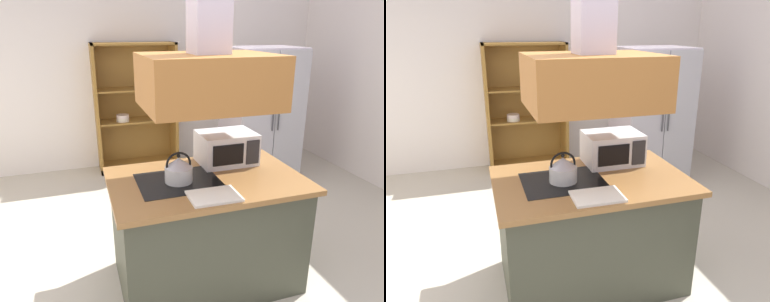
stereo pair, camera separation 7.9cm
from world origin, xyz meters
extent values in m
plane|color=beige|center=(0.00, 0.00, 0.00)|extent=(7.80, 7.80, 0.00)
cube|color=silver|center=(0.00, 3.00, 1.35)|extent=(6.00, 0.12, 2.70)
cube|color=#3E4132|center=(0.17, 0.08, 0.43)|extent=(1.37, 0.85, 0.86)
cube|color=olive|center=(0.17, 0.08, 0.88)|extent=(1.45, 0.93, 0.04)
cube|color=black|center=(-0.04, 0.08, 0.90)|extent=(0.60, 0.48, 0.00)
cube|color=#A4662E|center=(0.17, 0.08, 1.62)|extent=(0.90, 0.70, 0.36)
cube|color=#BFB3BE|center=(1.62, 1.91, 0.87)|extent=(0.90, 0.72, 1.74)
cube|color=#B7B6BE|center=(1.39, 1.54, 0.87)|extent=(0.44, 0.03, 1.70)
cube|color=#B5B5BC|center=(1.84, 1.54, 0.87)|extent=(0.44, 0.03, 1.70)
cylinder|color=#4C4C51|center=(1.58, 1.51, 0.96)|extent=(0.02, 0.02, 0.40)
cylinder|color=#4C4C51|center=(1.66, 1.51, 0.96)|extent=(0.02, 0.02, 0.40)
cube|color=olive|center=(-0.45, 2.74, 0.89)|extent=(0.04, 0.40, 1.78)
cube|color=olive|center=(0.65, 2.74, 0.89)|extent=(0.04, 0.40, 1.78)
cube|color=olive|center=(0.10, 2.74, 1.77)|extent=(1.14, 0.40, 0.03)
cube|color=olive|center=(0.10, 2.74, 0.04)|extent=(1.14, 0.40, 0.08)
cube|color=olive|center=(0.10, 2.93, 0.89)|extent=(1.14, 0.02, 1.78)
cube|color=olive|center=(0.10, 2.74, 0.71)|extent=(1.06, 0.36, 0.02)
cube|color=olive|center=(0.10, 2.74, 1.16)|extent=(1.06, 0.36, 0.02)
cylinder|color=beige|center=(-0.10, 2.69, 0.75)|extent=(0.18, 0.18, 0.05)
cylinder|color=beige|center=(-0.10, 2.69, 0.80)|extent=(0.17, 0.17, 0.05)
cylinder|color=silver|center=(0.24, 2.70, 1.23)|extent=(0.01, 0.01, 0.12)
cone|color=silver|center=(0.24, 2.70, 1.33)|extent=(0.07, 0.07, 0.08)
cylinder|color=silver|center=(0.42, 2.70, 1.23)|extent=(0.01, 0.01, 0.12)
cone|color=silver|center=(0.42, 2.70, 1.33)|extent=(0.07, 0.07, 0.08)
cylinder|color=#B7B8B5|center=(-0.04, 0.08, 0.96)|extent=(0.21, 0.21, 0.11)
cone|color=#AEB2C1|center=(-0.04, 0.08, 1.05)|extent=(0.20, 0.20, 0.07)
sphere|color=black|center=(-0.04, 0.08, 1.10)|extent=(0.03, 0.03, 0.03)
torus|color=black|center=(-0.04, 0.08, 1.04)|extent=(0.19, 0.02, 0.19)
cube|color=white|center=(0.11, -0.24, 0.91)|extent=(0.35, 0.25, 0.02)
cube|color=silver|center=(0.44, 0.34, 1.03)|extent=(0.46, 0.34, 0.26)
cube|color=black|center=(0.39, 0.17, 1.03)|extent=(0.26, 0.01, 0.17)
cube|color=#262628|center=(0.60, 0.17, 1.03)|extent=(0.11, 0.01, 0.20)
camera|label=1|loc=(-0.70, -2.23, 1.97)|focal=33.35mm
camera|label=2|loc=(-0.63, -2.25, 1.97)|focal=33.35mm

